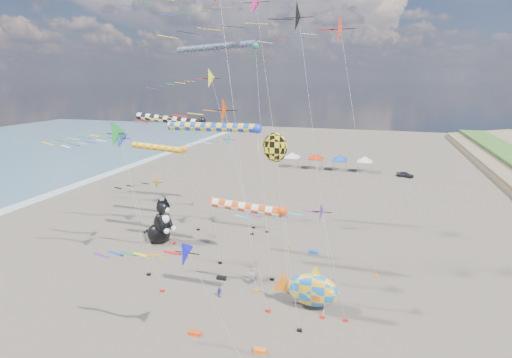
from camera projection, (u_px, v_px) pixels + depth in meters
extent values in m
plane|color=brown|center=(201.00, 350.00, 28.36)|extent=(260.00, 260.00, 0.00)
cylinder|color=#B2B2B2|center=(241.00, 152.00, 33.24)|extent=(2.73, 0.02, 25.61)
cube|color=black|center=(257.00, 291.00, 36.01)|extent=(0.36, 0.24, 0.20)
cone|color=red|center=(227.00, 111.00, 29.84)|extent=(2.13, 2.28, 2.35)
cylinder|color=#B2B2B2|center=(249.00, 217.00, 31.40)|extent=(3.33, 0.02, 16.35)
cube|color=black|center=(268.00, 311.00, 32.93)|extent=(0.36, 0.24, 0.20)
cone|color=orange|center=(155.00, 185.00, 45.17)|extent=(1.46, 1.57, 1.61)
cylinder|color=#B2B2B2|center=(165.00, 215.00, 45.75)|extent=(2.08, 0.02, 7.01)
cube|color=black|center=(174.00, 243.00, 46.30)|extent=(0.36, 0.24, 0.20)
cone|color=yellow|center=(226.00, 78.00, 45.35)|extent=(2.29, 2.45, 2.52)
cylinder|color=#B2B2B2|center=(239.00, 159.00, 47.24)|extent=(3.13, 0.02, 18.75)
cube|color=black|center=(252.00, 234.00, 49.10)|extent=(0.36, 0.24, 0.20)
cylinder|color=#B2B2B2|center=(280.00, 132.00, 42.71)|extent=(2.50, 0.02, 26.36)
cube|color=black|center=(289.00, 246.00, 45.60)|extent=(0.36, 0.24, 0.20)
cone|color=#1A8D2E|center=(123.00, 134.00, 33.32)|extent=(2.26, 2.42, 2.50)
cylinder|color=#B2B2B2|center=(143.00, 216.00, 34.70)|extent=(2.77, 0.02, 14.24)
cube|color=black|center=(162.00, 291.00, 36.05)|extent=(0.36, 0.24, 0.20)
cone|color=#4B158B|center=(325.00, 212.00, 30.04)|extent=(1.54, 1.65, 1.70)
cylinder|color=#B2B2B2|center=(335.00, 268.00, 30.86)|extent=(2.06, 0.02, 9.00)
cube|color=black|center=(346.00, 320.00, 31.67)|extent=(0.36, 0.24, 0.20)
cone|color=black|center=(323.00, 17.00, 32.46)|extent=(2.51, 2.68, 2.77)
cylinder|color=#B2B2B2|center=(328.00, 160.00, 35.13)|extent=(1.77, 0.02, 23.57)
cube|color=black|center=(331.00, 281.00, 37.78)|extent=(0.36, 0.24, 0.20)
cone|color=#0D87C1|center=(241.00, 141.00, 48.96)|extent=(1.68, 1.80, 1.85)
cylinder|color=#B2B2B2|center=(247.00, 186.00, 50.11)|extent=(1.71, 0.02, 11.19)
cube|color=black|center=(254.00, 227.00, 51.23)|extent=(0.36, 0.24, 0.20)
cone|color=#1C3AC4|center=(120.00, 139.00, 36.33)|extent=(1.99, 2.13, 2.19)
cylinder|color=#B2B2B2|center=(135.00, 209.00, 37.70)|extent=(2.03, 0.02, 13.39)
cube|color=black|center=(149.00, 274.00, 39.05)|extent=(0.36, 0.24, 0.20)
cone|color=red|center=(355.00, 29.00, 34.05)|extent=(2.60, 2.78, 2.87)
cylinder|color=#B2B2B2|center=(367.00, 161.00, 36.39)|extent=(3.42, 0.02, 22.80)
cube|color=black|center=(377.00, 276.00, 38.71)|extent=(0.36, 0.24, 0.20)
cone|color=#0D0BE2|center=(195.00, 249.00, 24.99)|extent=(1.68, 1.80, 1.86)
cylinder|color=#B2B2B2|center=(223.00, 312.00, 25.54)|extent=(3.50, 0.02, 8.42)
cylinder|color=#178031|center=(216.00, 47.00, 46.12)|extent=(9.57, 0.77, 0.77)
sphere|color=#178031|center=(256.00, 46.00, 44.77)|extent=(0.81, 0.81, 0.81)
cylinder|color=#B2B2B2|center=(262.00, 144.00, 47.31)|extent=(1.52, 0.02, 22.23)
cube|color=black|center=(267.00, 232.00, 49.83)|extent=(0.36, 0.24, 0.20)
cylinder|color=#DB490F|center=(246.00, 207.00, 29.27)|extent=(5.53, 0.71, 0.71)
sphere|color=#DB490F|center=(282.00, 211.00, 28.50)|extent=(0.75, 0.75, 0.75)
cylinder|color=#B2B2B2|center=(291.00, 273.00, 29.47)|extent=(1.52, 0.02, 9.56)
cube|color=black|center=(300.00, 330.00, 30.42)|extent=(0.36, 0.24, 0.20)
cylinder|color=black|center=(169.00, 119.00, 39.28)|extent=(7.13, 0.68, 0.68)
sphere|color=black|center=(202.00, 121.00, 38.28)|extent=(0.71, 0.71, 0.71)
cylinder|color=#B2B2B2|center=(211.00, 195.00, 39.89)|extent=(1.52, 0.02, 14.79)
cube|color=black|center=(220.00, 263.00, 41.49)|extent=(0.36, 0.24, 0.20)
cylinder|color=blue|center=(212.00, 127.00, 36.19)|extent=(8.54, 0.81, 0.81)
sphere|color=blue|center=(257.00, 129.00, 34.99)|extent=(0.85, 0.85, 0.85)
cylinder|color=#B2B2B2|center=(265.00, 208.00, 36.56)|extent=(1.52, 0.02, 14.44)
cube|color=black|center=(272.00, 279.00, 38.12)|extent=(0.36, 0.24, 0.20)
cylinder|color=orange|center=(158.00, 148.00, 49.44)|extent=(7.07, 0.78, 0.78)
sphere|color=orange|center=(184.00, 149.00, 48.45)|extent=(0.82, 0.82, 0.82)
cylinder|color=#B2B2B2|center=(191.00, 190.00, 49.52)|extent=(1.52, 0.02, 10.37)
cube|color=black|center=(198.00, 229.00, 50.56)|extent=(0.36, 0.24, 0.20)
ellipsoid|color=yellow|center=(275.00, 148.00, 35.12)|extent=(2.20, 0.40, 2.64)
cone|color=yellow|center=(259.00, 147.00, 35.54)|extent=(0.12, 1.80, 1.80)
cylinder|color=#B2B2B2|center=(282.00, 221.00, 35.50)|extent=(2.03, 2.03, 12.82)
cube|color=black|center=(289.00, 292.00, 35.85)|extent=(0.36, 0.24, 0.20)
ellipsoid|color=blue|center=(313.00, 290.00, 32.85)|extent=(4.35, 1.83, 2.87)
cone|color=orange|center=(283.00, 285.00, 33.55)|extent=(2.11, 0.17, 2.11)
cone|color=yellow|center=(316.00, 274.00, 32.44)|extent=(1.53, 0.13, 1.53)
cylinder|color=#B2B2B2|center=(324.00, 308.00, 32.37)|extent=(0.19, 1.04, 1.38)
cube|color=red|center=(322.00, 317.00, 32.07)|extent=(0.36, 0.24, 0.20)
imported|color=gray|center=(252.00, 277.00, 37.04)|extent=(0.72, 0.72, 1.68)
imported|color=#1E791A|center=(294.00, 287.00, 35.73)|extent=(0.72, 0.69, 1.17)
imported|color=#271E99|center=(219.00, 292.00, 35.09)|extent=(0.56, 0.56, 0.95)
cube|color=black|center=(221.00, 278.00, 38.26)|extent=(0.90, 0.44, 0.30)
cube|color=orange|center=(260.00, 351.00, 28.05)|extent=(0.90, 0.44, 0.30)
cube|color=#EC3E10|center=(195.00, 333.00, 29.99)|extent=(0.90, 0.44, 0.30)
cube|color=blue|center=(314.00, 252.00, 43.93)|extent=(0.90, 0.44, 0.30)
cube|color=silver|center=(292.00, 157.00, 85.13)|extent=(3.00, 3.00, 0.15)
pyramid|color=silver|center=(292.00, 152.00, 84.87)|extent=(4.20, 4.20, 1.00)
cylinder|color=#999999|center=(285.00, 163.00, 84.57)|extent=(0.08, 0.08, 2.20)
cylinder|color=#999999|center=(297.00, 164.00, 83.84)|extent=(0.08, 0.08, 2.20)
cylinder|color=#999999|center=(287.00, 161.00, 86.98)|extent=(0.08, 0.08, 2.20)
cylinder|color=#999999|center=(299.00, 162.00, 86.25)|extent=(0.08, 0.08, 2.20)
cube|color=red|center=(316.00, 159.00, 83.72)|extent=(3.00, 3.00, 0.15)
pyramid|color=red|center=(316.00, 154.00, 83.46)|extent=(4.20, 4.20, 1.00)
cylinder|color=#999999|center=(308.00, 165.00, 83.17)|extent=(0.08, 0.08, 2.20)
cylinder|color=#999999|center=(321.00, 166.00, 82.44)|extent=(0.08, 0.08, 2.20)
cylinder|color=#999999|center=(310.00, 162.00, 85.58)|extent=(0.08, 0.08, 2.20)
cylinder|color=#999999|center=(322.00, 163.00, 84.85)|extent=(0.08, 0.08, 2.20)
cube|color=blue|center=(340.00, 160.00, 82.32)|extent=(3.00, 3.00, 0.15)
pyramid|color=blue|center=(340.00, 155.00, 82.06)|extent=(4.20, 4.20, 1.00)
cylinder|color=#999999|center=(332.00, 166.00, 81.76)|extent=(0.08, 0.08, 2.20)
cylinder|color=#999999|center=(345.00, 167.00, 81.03)|extent=(0.08, 0.08, 2.20)
cylinder|color=#999999|center=(334.00, 164.00, 84.17)|extent=(0.08, 0.08, 2.20)
cylinder|color=#999999|center=(346.00, 165.00, 83.44)|extent=(0.08, 0.08, 2.20)
cube|color=silver|center=(365.00, 161.00, 80.91)|extent=(3.00, 3.00, 0.15)
pyramid|color=silver|center=(365.00, 156.00, 80.65)|extent=(4.20, 4.20, 1.00)
cylinder|color=#999999|center=(357.00, 168.00, 80.36)|extent=(0.08, 0.08, 2.20)
cylinder|color=#999999|center=(371.00, 169.00, 79.63)|extent=(0.08, 0.08, 2.20)
cylinder|color=#999999|center=(358.00, 165.00, 82.77)|extent=(0.08, 0.08, 2.20)
cylinder|color=#999999|center=(371.00, 166.00, 82.04)|extent=(0.08, 0.08, 2.20)
imported|color=#26262D|center=(405.00, 174.00, 77.30)|extent=(3.47, 2.36, 1.10)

